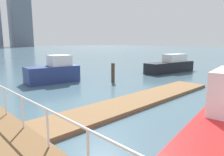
{
  "coord_description": "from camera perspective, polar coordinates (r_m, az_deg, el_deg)",
  "views": [
    {
      "loc": [
        -5.44,
        0.17,
        3.16
      ],
      "look_at": [
        1.86,
        7.76,
        1.31
      ],
      "focal_mm": 32.78,
      "sensor_mm": 36.0,
      "label": 1
    }
  ],
  "objects": [
    {
      "name": "ground_plane",
      "position": [
        20.8,
        -28.2,
        0.03
      ],
      "size": [
        300.0,
        300.0,
        0.0
      ],
      "primitive_type": "plane",
      "color": "#476675"
    },
    {
      "name": "floating_dock",
      "position": [
        11.04,
        7.12,
        -6.26
      ],
      "size": [
        12.67,
        2.0,
        0.18
      ],
      "primitive_type": "cube",
      "color": "olive",
      "rests_on": "ground_plane"
    },
    {
      "name": "boardwalk_railing",
      "position": [
        8.82,
        -27.79,
        -3.76
      ],
      "size": [
        0.06,
        24.42,
        1.08
      ],
      "color": "white",
      "rests_on": "boardwalk"
    },
    {
      "name": "dock_piling_0",
      "position": [
        16.34,
        0.27,
        1.51
      ],
      "size": [
        0.28,
        0.28,
        1.52
      ],
      "primitive_type": "cylinder",
      "color": "#473826",
      "rests_on": "ground_plane"
    },
    {
      "name": "moored_boat_2",
      "position": [
        16.94,
        -16.02,
        1.67
      ],
      "size": [
        4.21,
        2.36,
        2.14
      ],
      "color": "navy",
      "rests_on": "ground_plane"
    },
    {
      "name": "moored_boat_3",
      "position": [
        22.73,
        16.04,
        3.44
      ],
      "size": [
        6.39,
        2.46,
        1.9
      ],
      "color": "black",
      "rests_on": "ground_plane"
    }
  ]
}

